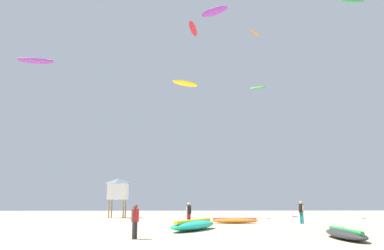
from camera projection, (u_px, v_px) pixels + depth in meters
The scene contains 14 objects.
person_foreground at pixel (135, 219), 16.97m from camera, with size 0.35×0.48×1.57m.
person_midground at pixel (301, 210), 28.72m from camera, with size 0.39×0.53×1.73m.
person_left at pixel (189, 212), 27.09m from camera, with size 0.41×0.42×1.63m.
kite_grounded_near at pixel (345, 234), 16.72m from camera, with size 1.38×4.12×0.51m.
kite_grounded_mid at pixel (235, 221), 28.97m from camera, with size 3.75×1.14×0.46m.
kite_grounded_far at pixel (194, 225), 22.04m from camera, with size 3.70×5.40×0.63m.
lifeguard_tower at pixel (118, 189), 39.54m from camera, with size 2.30×2.30×4.15m.
kite_aloft_0 at pixel (36, 61), 42.86m from camera, with size 4.21×1.74×0.57m.
kite_aloft_1 at pixel (214, 11), 28.33m from camera, with size 2.25×1.93×0.53m.
kite_aloft_3 at pixel (193, 29), 47.57m from camera, with size 1.75×4.26×1.04m.
kite_aloft_5 at pixel (257, 87), 47.77m from camera, with size 2.14×1.39×0.54m.
kite_aloft_6 at pixel (255, 33), 42.24m from camera, with size 1.72×2.01×0.48m.
kite_aloft_7 at pixel (353, 1), 46.20m from camera, with size 2.97×0.86×0.73m.
kite_aloft_8 at pixel (185, 83), 41.35m from camera, with size 3.30×2.49×0.59m.
Camera 1 is at (-0.79, -11.41, 1.68)m, focal length 34.36 mm.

